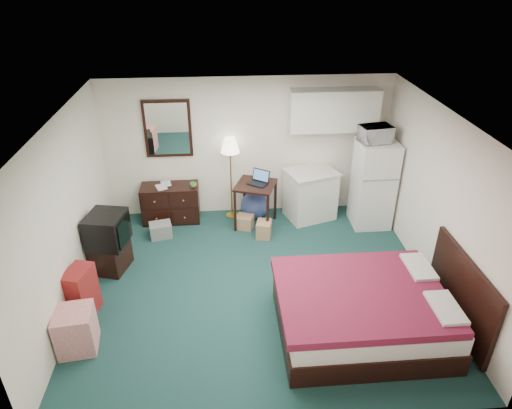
{
  "coord_description": "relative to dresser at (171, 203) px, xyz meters",
  "views": [
    {
      "loc": [
        -0.43,
        -5.25,
        4.26
      ],
      "look_at": [
        0.01,
        0.4,
        1.12
      ],
      "focal_mm": 32.0,
      "sensor_mm": 36.0,
      "label": 1
    }
  ],
  "objects": [
    {
      "name": "floor",
      "position": [
        1.4,
        -1.98,
        -0.34
      ],
      "size": [
        5.0,
        4.5,
        0.01
      ],
      "primitive_type": "cube",
      "color": "#143732",
      "rests_on": "ground"
    },
    {
      "name": "ceiling",
      "position": [
        1.4,
        -1.98,
        2.16
      ],
      "size": [
        5.0,
        4.5,
        0.01
      ],
      "primitive_type": "cube",
      "color": "white",
      "rests_on": "walls"
    },
    {
      "name": "walls",
      "position": [
        1.4,
        -1.98,
        0.91
      ],
      "size": [
        5.01,
        4.51,
        2.5
      ],
      "color": "white",
      "rests_on": "floor"
    },
    {
      "name": "mirror",
      "position": [
        0.05,
        0.24,
        1.31
      ],
      "size": [
        0.8,
        0.06,
        1.0
      ],
      "primitive_type": null,
      "color": "white",
      "rests_on": "walls"
    },
    {
      "name": "upper_cabinets",
      "position": [
        2.85,
        0.1,
        1.61
      ],
      "size": [
        1.5,
        0.35,
        0.7
      ],
      "primitive_type": null,
      "color": "silver",
      "rests_on": "walls"
    },
    {
      "name": "headboard",
      "position": [
        3.86,
        -3.02,
        0.21
      ],
      "size": [
        0.06,
        1.56,
        1.0
      ],
      "primitive_type": null,
      "color": "black",
      "rests_on": "walls"
    },
    {
      "name": "dresser",
      "position": [
        0.0,
        0.0,
        0.0
      ],
      "size": [
        1.01,
        0.47,
        0.68
      ],
      "primitive_type": null,
      "rotation": [
        0.0,
        0.0,
        0.01
      ],
      "color": "black",
      "rests_on": "floor"
    },
    {
      "name": "floor_lamp",
      "position": [
        1.09,
        0.07,
        0.42
      ],
      "size": [
        0.34,
        0.34,
        1.52
      ],
      "primitive_type": null,
      "rotation": [
        0.0,
        0.0,
        0.04
      ],
      "color": "gold",
      "rests_on": "floor"
    },
    {
      "name": "desk",
      "position": [
        1.5,
        -0.28,
        0.06
      ],
      "size": [
        0.81,
        0.81,
        0.8
      ],
      "primitive_type": null,
      "rotation": [
        0.0,
        0.0,
        -0.34
      ],
      "color": "black",
      "rests_on": "floor"
    },
    {
      "name": "exercise_ball",
      "position": [
        1.5,
        -0.02,
        -0.09
      ],
      "size": [
        0.52,
        0.52,
        0.51
      ],
      "primitive_type": "sphere",
      "rotation": [
        0.0,
        0.0,
        0.03
      ],
      "color": "#334583",
      "rests_on": "floor"
    },
    {
      "name": "kitchen_counter",
      "position": [
        2.5,
        -0.07,
        0.1
      ],
      "size": [
        0.95,
        0.83,
        0.88
      ],
      "primitive_type": null,
      "rotation": [
        0.0,
        0.0,
        0.31
      ],
      "color": "silver",
      "rests_on": "floor"
    },
    {
      "name": "fridge",
      "position": [
        3.53,
        -0.37,
        0.43
      ],
      "size": [
        0.64,
        0.64,
        1.54
      ],
      "primitive_type": null,
      "rotation": [
        0.0,
        0.0,
        0.0
      ],
      "color": "white",
      "rests_on": "floor"
    },
    {
      "name": "bed",
      "position": [
        2.63,
        -3.02,
        -0.01
      ],
      "size": [
        2.06,
        1.61,
        0.66
      ],
      "primitive_type": null,
      "rotation": [
        0.0,
        0.0,
        0.01
      ],
      "color": "#56172C",
      "rests_on": "floor"
    },
    {
      "name": "tv_stand",
      "position": [
        -0.81,
        -1.39,
        -0.1
      ],
      "size": [
        0.61,
        0.64,
        0.48
      ],
      "primitive_type": null,
      "rotation": [
        0.0,
        0.0,
        -0.28
      ],
      "color": "black",
      "rests_on": "floor"
    },
    {
      "name": "suitcase",
      "position": [
        -0.96,
        -2.39,
        0.01
      ],
      "size": [
        0.38,
        0.5,
        0.71
      ],
      "primitive_type": null,
      "rotation": [
        0.0,
        0.0,
        -0.27
      ],
      "color": "maroon",
      "rests_on": "floor"
    },
    {
      "name": "retail_box",
      "position": [
        -0.88,
        -3.0,
        -0.06
      ],
      "size": [
        0.49,
        0.49,
        0.56
      ],
      "primitive_type": null,
      "rotation": [
        0.0,
        0.0,
        0.12
      ],
      "color": "beige",
      "rests_on": "floor"
    },
    {
      "name": "file_bin",
      "position": [
        -0.14,
        -0.55,
        -0.22
      ],
      "size": [
        0.41,
        0.34,
        0.25
      ],
      "primitive_type": null,
      "rotation": [
        0.0,
        0.0,
        0.22
      ],
      "color": "gray",
      "rests_on": "floor"
    },
    {
      "name": "cardboard_box_a",
      "position": [
        1.3,
        -0.38,
        -0.22
      ],
      "size": [
        0.34,
        0.32,
        0.24
      ],
      "primitive_type": null,
      "rotation": [
        0.0,
        0.0,
        -0.34
      ],
      "color": "#A87B5D",
      "rests_on": "floor"
    },
    {
      "name": "cardboard_box_b",
      "position": [
        1.61,
        -0.69,
        -0.2
      ],
      "size": [
        0.3,
        0.33,
        0.28
      ],
      "primitive_type": null,
      "rotation": [
        0.0,
        0.0,
        -0.22
      ],
      "color": "#A87B5D",
      "rests_on": "floor"
    },
    {
      "name": "laptop",
      "position": [
        1.53,
        -0.28,
        0.57
      ],
      "size": [
        0.41,
        0.39,
        0.22
      ],
      "primitive_type": null,
      "rotation": [
        0.0,
        0.0,
        -0.61
      ],
      "color": "black",
      "rests_on": "desk"
    },
    {
      "name": "crt_tv",
      "position": [
        -0.76,
        -1.45,
        0.39
      ],
      "size": [
        0.63,
        0.66,
        0.49
      ],
      "primitive_type": null,
      "rotation": [
        0.0,
        0.0,
        -0.2
      ],
      "color": "black",
      "rests_on": "tv_stand"
    },
    {
      "name": "microwave",
      "position": [
        3.44,
        -0.38,
        1.37
      ],
      "size": [
        0.55,
        0.37,
        0.34
      ],
      "primitive_type": "imported",
      "rotation": [
        0.0,
        0.0,
        0.19
      ],
      "color": "white",
      "rests_on": "fridge"
    },
    {
      "name": "book_a",
      "position": [
        -0.21,
        -0.08,
        0.46
      ],
      "size": [
        0.17,
        0.08,
        0.24
      ],
      "primitive_type": "imported",
      "rotation": [
        0.0,
        0.0,
        0.36
      ],
      "color": "#A87B5D",
      "rests_on": "dresser"
    },
    {
      "name": "book_b",
      "position": [
        -0.14,
        0.05,
        0.46
      ],
      "size": [
        0.17,
        0.06,
        0.23
      ],
      "primitive_type": "imported",
      "rotation": [
        0.0,
        0.0,
        0.2
      ],
      "color": "#A87B5D",
      "rests_on": "dresser"
    },
    {
      "name": "mug",
      "position": [
        0.43,
        -0.08,
        0.4
      ],
      "size": [
        0.13,
        0.11,
        0.12
      ],
      "primitive_type": "imported",
      "rotation": [
        0.0,
        0.0,
        0.14
      ],
      "color": "#5C934B",
      "rests_on": "dresser"
    }
  ]
}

